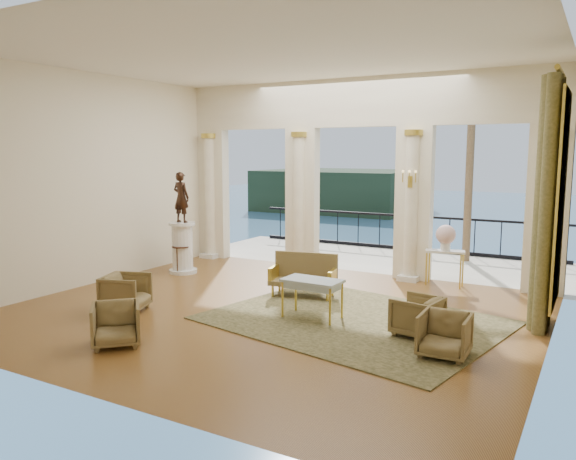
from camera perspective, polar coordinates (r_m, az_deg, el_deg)
The scene contains 23 objects.
floor at distance 10.12m, azimuth -1.86°, elevation -8.35°, with size 9.00×9.00×0.00m, color #512912.
room_walls at distance 8.78m, azimuth -5.78°, elevation 8.15°, with size 9.00×9.00×9.00m.
arcade at distance 13.13m, azimuth 6.86°, elevation 6.78°, with size 9.00×0.56×4.50m.
terrace at distance 15.25m, azimuth 9.57°, elevation -3.07°, with size 10.00×3.60×0.10m, color #B7AC9A.
balustrade at distance 16.67m, azimuth 11.49°, elevation -0.58°, with size 9.00×0.06×1.03m.
palm_tree at distance 15.25m, azimuth 18.24°, elevation 12.28°, with size 2.00×2.00×4.50m.
headland at distance 85.98m, azimuth 5.38°, elevation 4.07°, with size 22.00×18.00×6.00m, color black.
sea at distance 69.05m, azimuth 25.04°, elevation -0.11°, with size 160.00×160.00×0.00m, color #2C5583.
curtain at distance 9.86m, azimuth 24.87°, elevation 2.42°, with size 0.33×1.40×4.09m.
window_frame at distance 9.84m, azimuth 25.98°, elevation 2.82°, with size 0.04×1.60×3.40m, color gold.
wall_sconce at distance 12.37m, azimuth 12.28°, elevation 4.94°, with size 0.30×0.11×0.33m.
rug at distance 9.70m, azimuth 6.67°, elevation -9.08°, with size 4.59×3.57×0.02m, color #292E16.
armchair_a at distance 8.76m, azimuth -17.08°, elevation -8.95°, with size 0.68×0.64×0.70m, color #4E4323.
armchair_b at distance 8.22m, azimuth 15.61°, elevation -10.05°, with size 0.67×0.62×0.69m, color #4E4323.
armchair_c at distance 9.03m, azimuth 12.98°, elevation -8.32°, with size 0.67×0.63×0.69m, color #4E4323.
armchair_d at distance 10.51m, azimuth -16.15°, elevation -5.96°, with size 0.72×0.68×0.74m, color #4E4323.
settee at distance 11.13m, azimuth 1.64°, elevation -4.60°, with size 1.37×0.80×0.85m.
game_table at distance 9.61m, azimuth 2.48°, elevation -5.45°, with size 1.02×0.57×0.69m.
pedestal at distance 13.43m, azimuth -10.67°, elevation -1.87°, with size 0.66×0.66×1.20m.
statue at distance 13.28m, azimuth -10.81°, elevation 3.29°, with size 0.43×0.28×1.17m, color #2F1E15.
console_table at distance 12.38m, azimuth 15.65°, elevation -2.60°, with size 0.86×0.51×0.77m.
urn at distance 12.31m, azimuth 15.73°, elevation -0.57°, with size 0.41×0.41×0.55m.
side_table at distance 13.33m, azimuth -10.84°, elevation -2.00°, with size 0.41×0.41×0.66m.
Camera 1 is at (5.06, -8.29, 2.85)m, focal length 35.00 mm.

